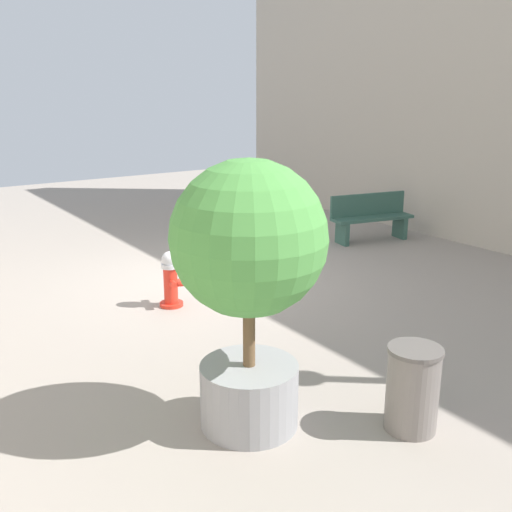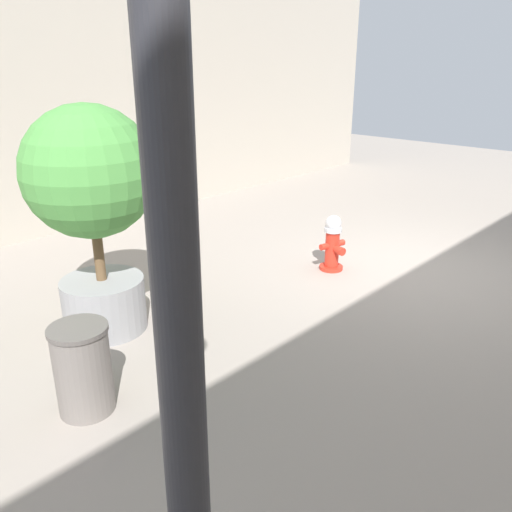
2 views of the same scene
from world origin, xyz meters
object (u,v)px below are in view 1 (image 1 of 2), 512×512
bench_near (371,216)px  trash_bin (413,389)px  planter_tree (249,265)px  fire_hydrant (171,279)px

bench_near → trash_bin: (4.72, 5.17, -0.10)m
bench_near → planter_tree: bearing=35.9°
trash_bin → fire_hydrant: bearing=-85.1°
fire_hydrant → trash_bin: fire_hydrant is taller
bench_near → trash_bin: bearing=47.6°
planter_tree → fire_hydrant: bearing=-104.4°
bench_near → fire_hydrant: bearing=12.0°
bench_near → planter_tree: planter_tree is taller
trash_bin → bench_near: bearing=-132.4°
fire_hydrant → trash_bin: size_ratio=1.01×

